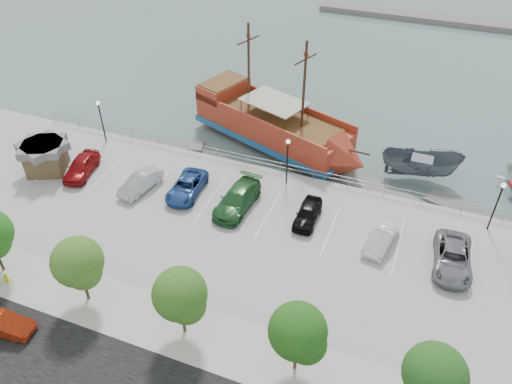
% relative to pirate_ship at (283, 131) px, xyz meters
% --- Properties ---
extents(ground, '(160.00, 160.00, 0.00)m').
position_rel_pirate_ship_xyz_m(ground, '(2.51, -12.96, -1.96)').
color(ground, '#506764').
extents(sidewalk, '(100.00, 4.00, 0.05)m').
position_rel_pirate_ship_xyz_m(sidewalk, '(2.51, -22.96, -0.95)').
color(sidewalk, beige).
rests_on(sidewalk, land_slab).
extents(seawall_railing, '(50.00, 0.06, 1.00)m').
position_rel_pirate_ship_xyz_m(seawall_railing, '(2.51, -5.16, -0.43)').
color(seawall_railing, gray).
rests_on(seawall_railing, land_slab).
extents(far_shore, '(40.00, 3.00, 0.80)m').
position_rel_pirate_ship_xyz_m(far_shore, '(12.51, 42.04, -1.56)').
color(far_shore, slate).
rests_on(far_shore, ground).
extents(pirate_ship, '(18.84, 10.94, 11.70)m').
position_rel_pirate_ship_xyz_m(pirate_ship, '(0.00, 0.00, 0.00)').
color(pirate_ship, '#A1311C').
rests_on(pirate_ship, ground).
extents(patrol_boat, '(7.23, 3.77, 2.66)m').
position_rel_pirate_ship_xyz_m(patrol_boat, '(12.85, -0.50, -0.63)').
color(patrol_boat, '#4A545C').
rests_on(patrol_boat, ground).
extents(dock_west, '(6.41, 3.60, 0.35)m').
position_rel_pirate_ship_xyz_m(dock_west, '(-10.10, -3.76, -1.78)').
color(dock_west, slate).
rests_on(dock_west, ground).
extents(dock_mid, '(7.66, 4.74, 0.42)m').
position_rel_pirate_ship_xyz_m(dock_mid, '(10.28, -3.76, -1.75)').
color(dock_mid, gray).
rests_on(dock_mid, ground).
extents(dock_east, '(6.97, 4.07, 0.38)m').
position_rel_pirate_ship_xyz_m(dock_east, '(17.11, -3.76, -1.77)').
color(dock_east, slate).
rests_on(dock_east, ground).
extents(shed, '(4.42, 4.42, 2.75)m').
position_rel_pirate_ship_xyz_m(shed, '(-17.45, -12.15, 0.50)').
color(shed, brown).
rests_on(shed, land_slab).
extents(street_sedan, '(4.04, 1.86, 1.28)m').
position_rel_pirate_ship_xyz_m(street_sedan, '(-8.76, -26.89, -0.32)').
color(street_sedan, maroon).
rests_on(street_sedan, street).
extents(fire_hydrant, '(0.26, 0.26, 0.75)m').
position_rel_pirate_ship_xyz_m(fire_hydrant, '(-11.42, -23.76, -0.55)').
color(fire_hydrant, '#CFBA08').
rests_on(fire_hydrant, sidewalk).
extents(lamp_post_left, '(0.36, 0.36, 4.28)m').
position_rel_pirate_ship_xyz_m(lamp_post_left, '(-15.49, -6.46, 1.98)').
color(lamp_post_left, black).
rests_on(lamp_post_left, land_slab).
extents(lamp_post_mid, '(0.36, 0.36, 4.28)m').
position_rel_pirate_ship_xyz_m(lamp_post_mid, '(2.51, -6.46, 1.98)').
color(lamp_post_mid, black).
rests_on(lamp_post_mid, land_slab).
extents(lamp_post_right, '(0.36, 0.36, 4.28)m').
position_rel_pirate_ship_xyz_m(lamp_post_right, '(18.51, -6.46, 1.98)').
color(lamp_post_right, black).
rests_on(lamp_post_right, land_slab).
extents(tree_c, '(3.30, 3.20, 5.00)m').
position_rel_pirate_ship_xyz_m(tree_c, '(-5.34, -23.03, 2.34)').
color(tree_c, '#473321').
rests_on(tree_c, sidewalk).
extents(tree_d, '(3.30, 3.20, 5.00)m').
position_rel_pirate_ship_xyz_m(tree_d, '(1.66, -23.03, 2.34)').
color(tree_d, '#473321').
rests_on(tree_d, sidewalk).
extents(tree_e, '(3.30, 3.20, 5.00)m').
position_rel_pirate_ship_xyz_m(tree_e, '(8.66, -23.03, 2.34)').
color(tree_e, '#473321').
rests_on(tree_e, sidewalk).
extents(tree_f, '(3.30, 3.20, 5.00)m').
position_rel_pirate_ship_xyz_m(tree_f, '(15.66, -23.03, 2.34)').
color(tree_f, '#473321').
rests_on(tree_f, sidewalk).
extents(parked_car_a, '(2.74, 4.85, 1.56)m').
position_rel_pirate_ship_xyz_m(parked_car_a, '(-14.34, -11.56, -0.18)').
color(parked_car_a, maroon).
rests_on(parked_car_a, land_slab).
extents(parked_car_b, '(2.24, 4.48, 1.41)m').
position_rel_pirate_ship_xyz_m(parked_car_b, '(-8.44, -11.66, -0.26)').
color(parked_car_b, '#ADB0B5').
rests_on(parked_car_b, land_slab).
extents(parked_car_c, '(2.58, 5.01, 1.35)m').
position_rel_pirate_ship_xyz_m(parked_car_c, '(-4.63, -10.76, -0.28)').
color(parked_car_c, navy).
rests_on(parked_car_c, land_slab).
extents(parked_car_d, '(2.60, 5.69, 1.61)m').
position_rel_pirate_ship_xyz_m(parked_car_d, '(-0.09, -10.91, -0.15)').
color(parked_car_d, '#225829').
rests_on(parked_car_d, land_slab).
extents(parked_car_e, '(1.66, 4.02, 1.36)m').
position_rel_pirate_ship_xyz_m(parked_car_e, '(5.53, -10.45, -0.28)').
color(parked_car_e, black).
rests_on(parked_car_e, land_slab).
extents(parked_car_f, '(2.17, 4.44, 1.40)m').
position_rel_pirate_ship_xyz_m(parked_car_f, '(11.24, -11.02, -0.26)').
color(parked_car_f, white).
rests_on(parked_car_f, land_slab).
extents(parked_car_g, '(2.81, 5.51, 1.49)m').
position_rel_pirate_ship_xyz_m(parked_car_g, '(16.18, -11.46, -0.21)').
color(parked_car_g, slate).
rests_on(parked_car_g, land_slab).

